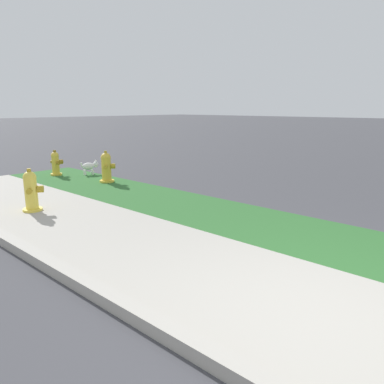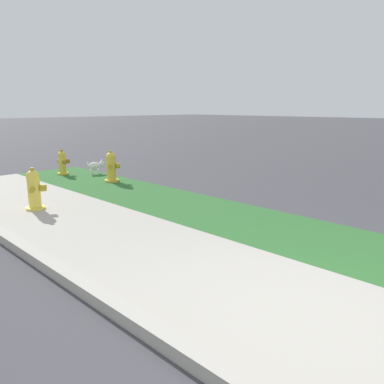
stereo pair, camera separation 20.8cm
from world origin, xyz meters
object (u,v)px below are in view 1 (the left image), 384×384
Objects in this scene: fire_hydrant_near_corner at (56,163)px; fire_hydrant_at_driveway at (107,167)px; small_white_dog at (90,166)px; fire_hydrant_across_street at (31,191)px.

fire_hydrant_near_corner is 0.88× the size of fire_hydrant_at_driveway.
small_white_dog is at bearing 48.11° from fire_hydrant_near_corner.
fire_hydrant_at_driveway is 1.61× the size of small_white_dog.
fire_hydrant_near_corner is 0.86m from small_white_dog.
fire_hydrant_near_corner is 0.89× the size of fire_hydrant_across_street.
fire_hydrant_at_driveway reaches higher than fire_hydrant_across_street.
fire_hydrant_at_driveway is at bearing 10.00° from fire_hydrant_near_corner.
small_white_dog is at bearing 165.93° from fire_hydrant_across_street.
fire_hydrant_near_corner is at bearing 157.12° from small_white_dog.
fire_hydrant_near_corner is 3.52m from fire_hydrant_across_street.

